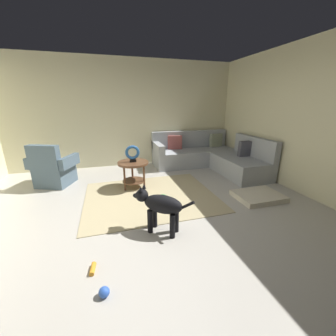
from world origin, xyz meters
The scene contains 13 objects.
ground_plane centered at (0.00, 0.00, -0.05)m, with size 6.00×6.00×0.10m, color #B7B2A8.
wall_back centered at (0.00, 2.94, 1.35)m, with size 6.00×0.12×2.70m, color beige.
wall_right centered at (2.94, 0.00, 1.35)m, with size 0.12×6.00×2.70m, color beige.
area_rug centered at (0.15, 0.70, 0.01)m, with size 2.30×1.90×0.01m, color tan.
sectional_couch centered at (1.99, 2.01, 0.29)m, with size 2.20×2.25×0.88m.
armchair centered at (-1.64, 1.80, 0.32)m, with size 0.97×0.86×0.88m.
side_table centered at (-0.08, 1.20, 0.42)m, with size 0.60×0.60×0.54m.
torus_sculpture centered at (-0.08, 1.20, 0.71)m, with size 0.28×0.08×0.33m.
dog_bed_mat centered at (1.98, 0.08, 0.04)m, with size 0.80×0.60×0.09m, color beige.
dog centered at (0.06, -0.38, 0.38)m, with size 0.70×0.56×0.63m.
dog_toy_ball centered at (-0.66, -1.19, 0.05)m, with size 0.10×0.10×0.10m, color blue.
dog_toy_rope centered at (-0.77, -0.86, 0.03)m, with size 0.05×0.05×0.15m, color orange.
dog_toy_bone centered at (0.38, 0.57, 0.03)m, with size 0.18×0.06×0.06m, color green.
Camera 1 is at (-0.51, -2.70, 1.64)m, focal length 22.15 mm.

